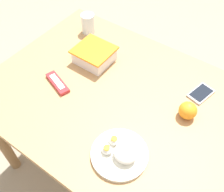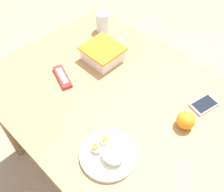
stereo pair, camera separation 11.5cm
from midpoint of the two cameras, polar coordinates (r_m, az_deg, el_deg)
name	(u,v)px [view 1 (the left image)]	position (r m, az deg, el deg)	size (l,w,h in m)	color
ground_plane	(116,165)	(1.81, -0.94, -15.01)	(10.00, 10.00, 0.00)	gray
table	(118,110)	(1.27, -1.30, -3.24)	(1.22, 0.89, 0.73)	#AD7F51
food_container	(94,56)	(1.34, -6.34, 8.58)	(0.18, 0.17, 0.08)	white
orange_fruit	(188,110)	(1.12, 13.40, -3.28)	(0.08, 0.08, 0.08)	orange
rice_plate	(120,153)	(1.01, -1.51, -12.59)	(0.22, 0.22, 0.07)	silver
candy_bar	(57,83)	(1.27, -14.35, 2.64)	(0.16, 0.09, 0.02)	#B7282D
cell_phone	(201,93)	(1.24, 16.33, 0.38)	(0.10, 0.13, 0.01)	#ADADB2
drinking_glass	(88,24)	(1.52, -7.49, 15.27)	(0.07, 0.07, 0.11)	silver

